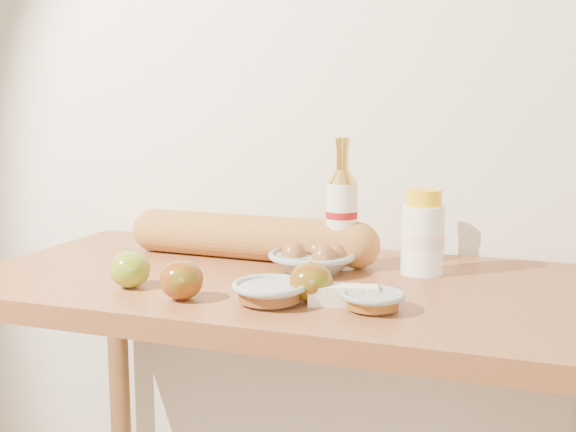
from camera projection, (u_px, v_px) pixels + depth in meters
The scene contains 12 objects.
back_wall at pixel (344, 64), 1.57m from camera, with size 3.50×0.02×2.60m, color silver.
table at pixel (293, 342), 1.35m from camera, with size 1.20×0.60×0.90m.
bourbon_bottle at pixel (342, 215), 1.39m from camera, with size 0.07×0.07×0.25m.
cream_bottle at pixel (423, 235), 1.35m from camera, with size 0.09×0.09×0.16m.
egg_bowl at pixel (313, 259), 1.37m from camera, with size 0.18×0.18×0.06m.
baguette at pixel (250, 237), 1.47m from camera, with size 0.55×0.10×0.09m.
apple_yellowgreen at pixel (130, 269), 1.25m from camera, with size 0.09×0.09×0.06m.
apple_redgreen_front at pixel (182, 280), 1.18m from camera, with size 0.08×0.08×0.07m.
apple_redgreen_right at pixel (311, 282), 1.17m from camera, with size 0.08×0.08×0.07m.
sugar_bowl at pixel (270, 292), 1.16m from camera, with size 0.13×0.13×0.04m.
syrup_bowl at pixel (373, 300), 1.12m from camera, with size 0.13×0.13×0.03m.
butter_stick at pixel (343, 296), 1.15m from camera, with size 0.12×0.06×0.03m.
Camera 1 is at (0.43, -0.04, 1.23)m, focal length 45.00 mm.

